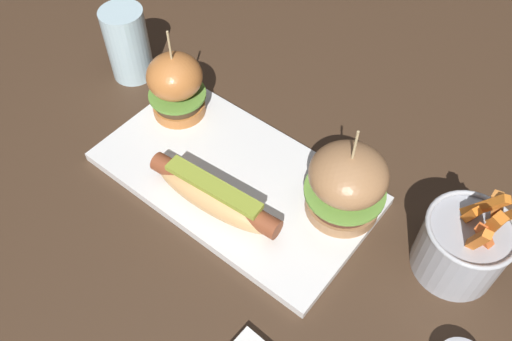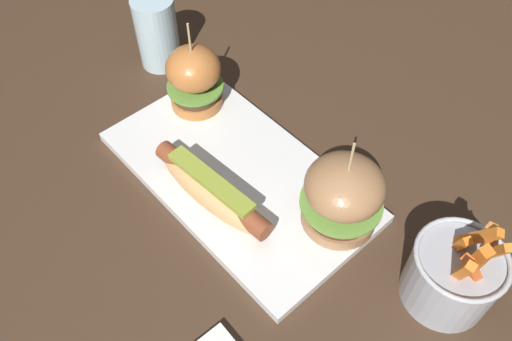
% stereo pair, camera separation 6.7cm
% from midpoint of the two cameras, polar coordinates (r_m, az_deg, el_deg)
% --- Properties ---
extents(ground_plane, '(3.00, 3.00, 0.00)m').
position_cam_midpoint_polar(ground_plane, '(0.73, -4.97, -1.33)').
color(ground_plane, '#422D1E').
extents(platter_main, '(0.38, 0.21, 0.01)m').
position_cam_midpoint_polar(platter_main, '(0.72, -5.01, -1.00)').
color(platter_main, white).
rests_on(platter_main, ground).
extents(hot_dog, '(0.19, 0.06, 0.05)m').
position_cam_midpoint_polar(hot_dog, '(0.67, -7.45, -2.88)').
color(hot_dog, tan).
rests_on(hot_dog, platter_main).
extents(slider_left, '(0.08, 0.08, 0.15)m').
position_cam_midpoint_polar(slider_left, '(0.77, -11.23, 8.97)').
color(slider_left, '#BD6F35').
rests_on(slider_left, platter_main).
extents(slider_right, '(0.10, 0.10, 0.15)m').
position_cam_midpoint_polar(slider_right, '(0.64, 6.97, -1.62)').
color(slider_right, '#A2734A').
rests_on(slider_right, platter_main).
extents(fries_bucket, '(0.10, 0.10, 0.14)m').
position_cam_midpoint_polar(fries_bucket, '(0.65, 18.97, -7.96)').
color(fries_bucket, '#A8AAB2').
rests_on(fries_bucket, ground).
extents(water_glass, '(0.07, 0.07, 0.12)m').
position_cam_midpoint_polar(water_glass, '(0.87, -16.05, 13.05)').
color(water_glass, silver).
rests_on(water_glass, ground).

